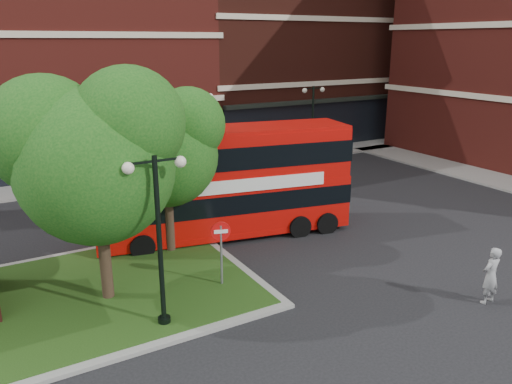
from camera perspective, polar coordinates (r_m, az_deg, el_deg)
ground at (r=17.13m, az=7.70°, el=-10.41°), size 120.00×120.00×0.00m
pavement_far at (r=30.96m, az=-11.10°, el=2.12°), size 44.00×3.00×0.12m
terrace_far_right at (r=42.92m, az=3.43°, el=17.18°), size 18.00×12.00×16.00m
traffic_island at (r=16.90m, az=-21.91°, el=-11.72°), size 12.60×7.60×0.15m
tree_island_west at (r=15.10m, az=-18.37°, el=4.50°), size 5.40×4.71×7.21m
tree_island_east at (r=18.34m, az=-10.63°, el=5.40°), size 4.46×3.90×6.29m
lamp_island at (r=13.71m, az=-11.02°, el=-4.76°), size 1.72×0.36×5.00m
lamp_far_left at (r=29.25m, az=-6.38°, el=7.02°), size 1.72×0.36×5.00m
lamp_far_right at (r=33.21m, az=6.48°, el=8.20°), size 1.72×0.36×5.00m
bus at (r=20.23m, az=-3.70°, el=1.93°), size 10.61×4.26×3.95m
woman at (r=17.09m, az=25.24°, el=-8.62°), size 0.69×0.46×1.84m
car_silver at (r=28.98m, az=-12.11°, el=2.22°), size 3.89×1.90×1.28m
car_white at (r=32.77m, az=-0.66°, el=4.51°), size 4.67×1.78×1.52m
no_entry_sign at (r=16.13m, az=-4.02°, el=-5.63°), size 0.62×0.24×2.31m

